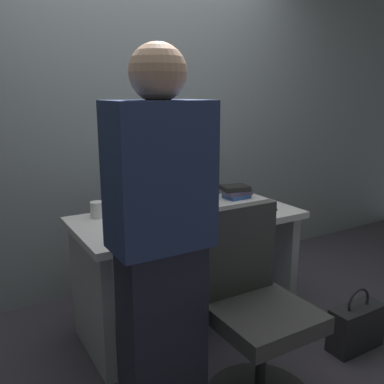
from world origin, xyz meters
name	(u,v)px	position (x,y,z in m)	size (l,w,h in m)	color
ground_plane	(188,324)	(0.00, 0.00, 0.00)	(9.00, 9.00, 0.00)	#3D3842
wall_back	(131,86)	(0.00, 0.82, 1.50)	(6.40, 0.10, 3.00)	gray
desk	(188,251)	(0.00, 0.00, 0.51)	(1.36, 0.67, 0.74)	white
office_chair	(255,317)	(-0.05, -0.72, 0.43)	(0.52, 0.52, 0.94)	black
person_at_desk	(161,248)	(-0.50, -0.65, 0.84)	(0.40, 0.24, 1.64)	#262838
monitor	(183,168)	(0.05, 0.14, 0.99)	(0.54, 0.15, 0.46)	silver
keyboard	(202,218)	(0.02, -0.13, 0.75)	(0.43, 0.13, 0.02)	white
mouse	(241,209)	(0.31, -0.11, 0.76)	(0.06, 0.10, 0.03)	white
cup_near_keyboard	(127,223)	(-0.43, -0.11, 0.78)	(0.07, 0.07, 0.09)	silver
cup_by_monitor	(97,210)	(-0.49, 0.21, 0.79)	(0.08, 0.08, 0.10)	silver
book_stack	(236,192)	(0.49, 0.17, 0.78)	(0.21, 0.18, 0.09)	#3359A5
cell_phone	(268,207)	(0.51, -0.13, 0.74)	(0.07, 0.14, 0.01)	black
handbag	(356,326)	(0.71, -0.71, 0.14)	(0.34, 0.14, 0.38)	#262628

